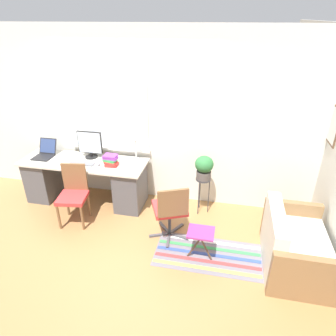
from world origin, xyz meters
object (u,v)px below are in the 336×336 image
Objects in this scene: desk_lamp at (136,145)px; book_stack at (111,161)px; keyboard at (82,163)px; couch_loveseat at (293,248)px; monitor at (90,145)px; desk_chair_wooden at (73,193)px; office_chair_swivel at (171,210)px; mouse at (99,164)px; plant_stand at (203,183)px; folding_stool at (201,235)px; potted_plant at (204,167)px; laptop at (45,153)px.

desk_lamp is 0.45m from book_stack.
couch_loveseat is at bearing -13.52° from keyboard.
desk_lamp is at bearing 2.13° from monitor.
keyboard is at bearing -175.73° from book_stack.
book_stack is at bearing 4.27° from keyboard.
desk_chair_wooden reaches higher than office_chair_swivel.
mouse is at bearing -47.16° from monitor.
plant_stand is at bearing 52.98° from couch_loveseat.
folding_stool is (1.92, -0.43, -0.10)m from desk_chair_wooden.
potted_plant is (1.08, -0.12, -0.20)m from desk_lamp.
office_chair_swivel is 2.03× the size of folding_stool.
folding_stool is at bearing -30.38° from monitor.
mouse is at bearing 75.11° from couch_loveseat.
keyboard reaches higher than plant_stand.
monitor reaches higher than laptop.
office_chair_swivel is at bearing -13.48° from desk_chair_wooden.
office_chair_swivel is (1.52, -0.56, -0.26)m from keyboard.
folding_stool is (1.68, -0.87, -0.37)m from mouse.
desk_lamp is at bearing 65.74° from couch_loveseat.
desk_lamp is 1.75× the size of book_stack.
monitor is at bearing -52.37° from office_chair_swivel.
plant_stand is (1.87, 0.17, -0.22)m from keyboard.
mouse is at bearing -174.18° from potted_plant.
office_chair_swivel is at bearing -20.16° from keyboard.
folding_stool is (1.96, -0.86, -0.37)m from keyboard.
office_chair_swivel is 1.58m from couch_loveseat.
desk_lamp reaches higher than folding_stool.
laptop is 1.00m from mouse.
keyboard reaches higher than folding_stool.
plant_stand is (-1.20, 0.91, 0.25)m from couch_loveseat.
plant_stand is at bearing -139.45° from office_chair_swivel.
office_chair_swivel reaches higher than keyboard.
office_chair_swivel is at bearing -116.08° from potted_plant.
desk_chair_wooden is 1.48× the size of plant_stand.
desk_lamp reaches higher than desk_chair_wooden.
desk_lamp is (0.51, 0.29, 0.25)m from mouse.
keyboard is 3.20m from couch_loveseat.
book_stack is (0.46, 0.03, 0.08)m from keyboard.
mouse is at bearing 53.11° from desk_chair_wooden.
laptop is at bearing 172.25° from mouse.
laptop reaches higher than plant_stand.
laptop reaches higher than folding_stool.
mouse is 0.30× the size of book_stack.
keyboard is 5.84× the size of mouse.
book_stack reaches higher than plant_stand.
monitor is 0.75m from desk_lamp.
book_stack reaches higher than desk_chair_wooden.
office_chair_swivel is at bearing 145.26° from folding_stool.
monitor is 0.50m from book_stack.
couch_loveseat is at bearing -14.89° from mouse.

